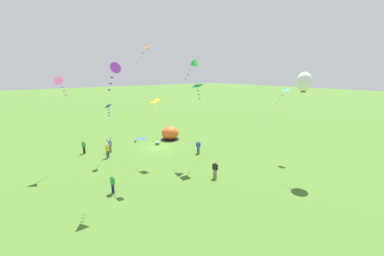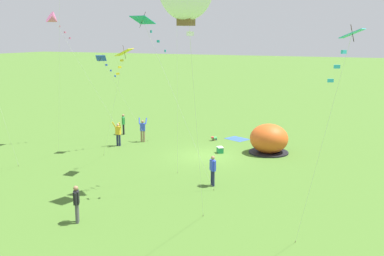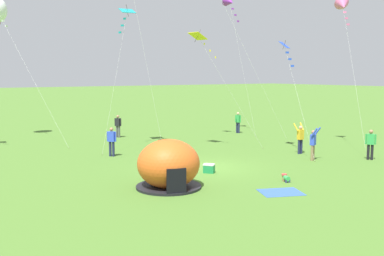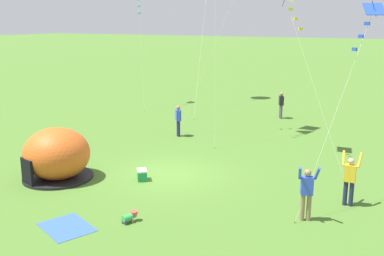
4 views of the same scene
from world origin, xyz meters
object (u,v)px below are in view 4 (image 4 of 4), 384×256
object	(u,v)px
popup_tent	(56,155)
kite_yellow	(287,3)
person_center_field	(350,178)
person_with_toddler	(281,104)
kite_blue	(369,20)
toddler_crawling	(130,217)
cooler_box	(142,175)
person_arms_raised	(307,191)
person_strolling	(178,119)

from	to	relation	value
popup_tent	kite_yellow	bearing A→B (deg)	47.45
person_center_field	popup_tent	bearing A→B (deg)	-166.62
person_with_toddler	kite_blue	world-z (taller)	kite_blue
popup_tent	person_center_field	xyz separation A→B (m)	(10.91, 2.60, 0.00)
toddler_crawling	person_with_toddler	bearing A→B (deg)	90.83
cooler_box	toddler_crawling	size ratio (longest dim) A/B	1.17
person_with_toddler	person_center_field	distance (m)	14.18
toddler_crawling	person_arms_raised	xyz separation A→B (m)	(4.92, 2.72, 0.82)
toddler_crawling	person_arms_raised	world-z (taller)	person_arms_raised
person_center_field	kite_yellow	xyz separation A→B (m)	(-3.91, 5.04, 6.01)
popup_tent	kite_blue	xyz separation A→B (m)	(10.93, 3.96, 5.29)
person_center_field	person_with_toddler	bearing A→B (deg)	115.91
cooler_box	kite_blue	size ratio (longest dim) A/B	0.09
cooler_box	toddler_crawling	distance (m)	3.86
toddler_crawling	person_strolling	xyz separation A→B (m)	(-3.94, 10.23, 0.79)
person_arms_raised	popup_tent	bearing A→B (deg)	-175.92
person_arms_raised	kite_yellow	distance (m)	9.61
toddler_crawling	kite_yellow	bearing A→B (deg)	78.06
toddler_crawling	kite_blue	xyz separation A→B (m)	(5.96, 5.97, 6.10)
person_with_toddler	person_center_field	world-z (taller)	person_center_field
toddler_crawling	person_strolling	distance (m)	10.99
kite_blue	popup_tent	bearing A→B (deg)	-160.10
kite_yellow	cooler_box	bearing A→B (deg)	-121.69
person_with_toddler	cooler_box	bearing A→B (deg)	-96.38
popup_tent	kite_blue	bearing A→B (deg)	19.90
cooler_box	person_arms_raised	size ratio (longest dim) A/B	0.34
person_arms_raised	kite_yellow	xyz separation A→B (m)	(-2.88, 6.93, 6.01)
popup_tent	person_strolling	distance (m)	8.28
toddler_crawling	kite_yellow	xyz separation A→B (m)	(2.04, 9.65, 6.83)
person_arms_raised	toddler_crawling	bearing A→B (deg)	-151.09
cooler_box	toddler_crawling	bearing A→B (deg)	-62.09
popup_tent	kite_yellow	world-z (taller)	kite_yellow
person_with_toddler	kite_yellow	size ratio (longest dim) A/B	0.22
person_strolling	kite_yellow	distance (m)	8.52
person_arms_raised	person_center_field	size ratio (longest dim) A/B	1.00
person_strolling	person_with_toddler	distance (m)	8.03
cooler_box	toddler_crawling	xyz separation A→B (m)	(1.81, -3.41, -0.04)
popup_tent	kite_blue	world-z (taller)	kite_blue
person_strolling	kite_blue	distance (m)	12.02
popup_tent	person_arms_raised	bearing A→B (deg)	4.08
popup_tent	person_arms_raised	xyz separation A→B (m)	(9.89, 0.71, 0.00)
person_arms_raised	person_center_field	xyz separation A→B (m)	(1.02, 1.89, 0.00)
toddler_crawling	kite_yellow	size ratio (longest dim) A/B	0.07
person_with_toddler	person_center_field	size ratio (longest dim) A/B	0.91
cooler_box	kite_yellow	size ratio (longest dim) A/B	0.08
popup_tent	person_center_field	bearing A→B (deg)	13.38
toddler_crawling	kite_yellow	world-z (taller)	kite_yellow
kite_blue	person_with_toddler	bearing A→B (deg)	118.61
kite_blue	person_arms_raised	bearing A→B (deg)	-107.71
kite_yellow	popup_tent	bearing A→B (deg)	-132.55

